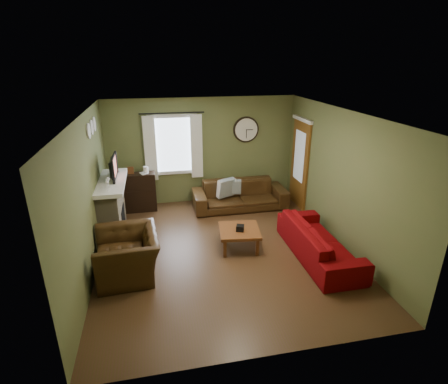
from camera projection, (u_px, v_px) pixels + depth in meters
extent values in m
cube|color=#472F1A|center=(223.00, 250.00, 6.72)|extent=(4.60, 5.20, 0.00)
cube|color=white|center=(223.00, 114.00, 5.78)|extent=(4.60, 5.20, 0.00)
cube|color=#5E6738|center=(88.00, 197.00, 5.82)|extent=(0.00, 5.20, 2.60)
cube|color=#5E6738|center=(341.00, 179.00, 6.68)|extent=(0.00, 5.20, 2.60)
cube|color=#5E6738|center=(202.00, 151.00, 8.62)|extent=(4.60, 0.00, 2.60)
cube|color=#5E6738|center=(269.00, 268.00, 3.88)|extent=(4.60, 0.00, 2.60)
cube|color=gray|center=(112.00, 209.00, 7.18)|extent=(0.40, 1.40, 1.10)
cube|color=black|center=(123.00, 220.00, 7.31)|extent=(0.04, 0.60, 0.55)
cube|color=white|center=(110.00, 182.00, 6.97)|extent=(0.58, 1.60, 0.08)
imported|color=black|center=(111.00, 170.00, 7.03)|extent=(0.08, 0.60, 0.35)
cube|color=#994C3F|center=(115.00, 167.00, 7.03)|extent=(0.02, 0.62, 0.36)
cylinder|color=white|center=(89.00, 131.00, 6.21)|extent=(0.28, 0.28, 0.03)
cylinder|color=white|center=(92.00, 127.00, 6.53)|extent=(0.28, 0.28, 0.03)
cylinder|color=white|center=(94.00, 124.00, 6.85)|extent=(0.28, 0.28, 0.03)
cylinder|color=black|center=(172.00, 113.00, 8.03)|extent=(0.03, 0.03, 1.50)
cube|color=white|center=(150.00, 149.00, 8.22)|extent=(0.28, 0.04, 1.55)
cube|color=white|center=(197.00, 147.00, 8.43)|extent=(0.28, 0.04, 1.55)
cube|color=brown|center=(300.00, 164.00, 8.45)|extent=(0.05, 0.90, 2.10)
imported|color=brown|center=(140.00, 173.00, 8.08)|extent=(0.22, 0.25, 0.02)
imported|color=#33200E|center=(240.00, 195.00, 8.52)|extent=(2.26, 0.88, 0.66)
cube|color=gray|center=(234.00, 187.00, 8.43)|extent=(0.37, 0.19, 0.36)
cube|color=gray|center=(226.00, 188.00, 8.35)|extent=(0.46, 0.31, 0.45)
imported|color=#640305|center=(319.00, 241.00, 6.42)|extent=(0.85, 2.17, 0.63)
imported|color=#33200E|center=(128.00, 255.00, 5.87)|extent=(1.11, 1.24, 0.76)
cube|color=black|center=(240.00, 231.00, 6.63)|extent=(0.18, 0.18, 0.11)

